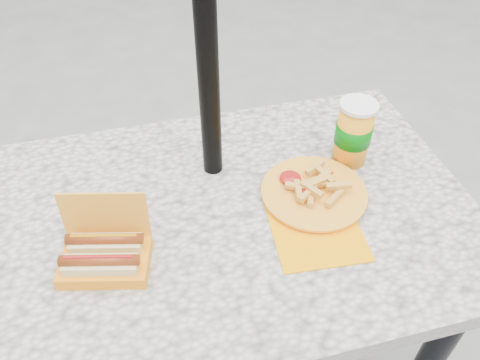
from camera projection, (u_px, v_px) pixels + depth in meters
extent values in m
plane|color=slate|center=(231.00, 356.00, 1.64)|extent=(60.00, 60.00, 0.00)
cube|color=beige|center=(227.00, 218.00, 1.14)|extent=(1.20, 0.80, 0.05)
cylinder|color=black|center=(433.00, 355.00, 1.28)|extent=(0.07, 0.07, 0.70)
cylinder|color=black|center=(59.00, 257.00, 1.52)|extent=(0.07, 0.07, 0.70)
cylinder|color=black|center=(344.00, 202.00, 1.70)|extent=(0.07, 0.07, 0.70)
cylinder|color=black|center=(207.00, 46.00, 1.00)|extent=(0.05, 0.05, 2.20)
cube|color=orange|center=(106.00, 262.00, 1.00)|extent=(0.21, 0.16, 0.03)
cube|color=orange|center=(105.00, 215.00, 0.99)|extent=(0.18, 0.06, 0.12)
cube|color=#EADE8C|center=(102.00, 267.00, 0.96)|extent=(0.16, 0.08, 0.04)
cylinder|color=#85380F|center=(99.00, 260.00, 0.95)|extent=(0.16, 0.06, 0.02)
cylinder|color=maroon|center=(98.00, 257.00, 0.94)|extent=(0.14, 0.04, 0.01)
cube|color=#EADE8C|center=(107.00, 246.00, 1.00)|extent=(0.16, 0.08, 0.04)
cylinder|color=#85380F|center=(105.00, 239.00, 0.99)|extent=(0.16, 0.06, 0.02)
cylinder|color=#B77502|center=(103.00, 236.00, 0.98)|extent=(0.14, 0.04, 0.01)
cube|color=#FF9A00|center=(317.00, 232.00, 1.08)|extent=(0.22, 0.22, 0.00)
cylinder|color=orange|center=(314.00, 193.00, 1.16)|extent=(0.25, 0.25, 0.01)
cylinder|color=orange|center=(314.00, 191.00, 1.15)|extent=(0.26, 0.26, 0.01)
cube|color=#DA9851|center=(334.00, 198.00, 1.12)|extent=(0.06, 0.05, 0.01)
cube|color=#DA9851|center=(316.00, 183.00, 1.13)|extent=(0.06, 0.03, 0.02)
cube|color=#DA9851|center=(313.00, 185.00, 1.15)|extent=(0.06, 0.04, 0.02)
cube|color=#DA9851|center=(298.00, 187.00, 1.14)|extent=(0.06, 0.04, 0.02)
cube|color=#DA9851|center=(322.00, 184.00, 1.15)|extent=(0.06, 0.02, 0.02)
cube|color=#DA9851|center=(308.00, 194.00, 1.12)|extent=(0.06, 0.05, 0.01)
cube|color=#DA9851|center=(298.00, 190.00, 1.13)|extent=(0.03, 0.06, 0.01)
cube|color=#DA9851|center=(312.00, 189.00, 1.12)|extent=(0.04, 0.06, 0.01)
cube|color=#DA9851|center=(311.00, 197.00, 1.12)|extent=(0.04, 0.06, 0.01)
cube|color=#DA9851|center=(327.00, 176.00, 1.17)|extent=(0.03, 0.06, 0.02)
cube|color=#DA9851|center=(339.00, 186.00, 1.13)|extent=(0.06, 0.02, 0.01)
cube|color=#DA9851|center=(315.00, 168.00, 1.18)|extent=(0.06, 0.04, 0.02)
cube|color=#DA9851|center=(325.00, 175.00, 1.16)|extent=(0.03, 0.06, 0.02)
cube|color=#DA9851|center=(316.00, 180.00, 1.17)|extent=(0.06, 0.02, 0.01)
cube|color=#DA9851|center=(321.00, 178.00, 1.15)|extent=(0.06, 0.04, 0.02)
ellipsoid|color=maroon|center=(290.00, 178.00, 1.17)|extent=(0.05, 0.05, 0.02)
cube|color=#B70006|center=(318.00, 182.00, 1.15)|extent=(0.10, 0.06, 0.00)
cylinder|color=orange|center=(353.00, 134.00, 1.20)|extent=(0.09, 0.09, 0.17)
cylinder|color=#016007|center=(353.00, 133.00, 1.20)|extent=(0.09, 0.09, 0.05)
cylinder|color=white|center=(359.00, 105.00, 1.14)|extent=(0.10, 0.10, 0.01)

